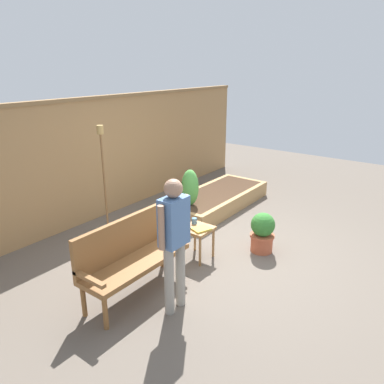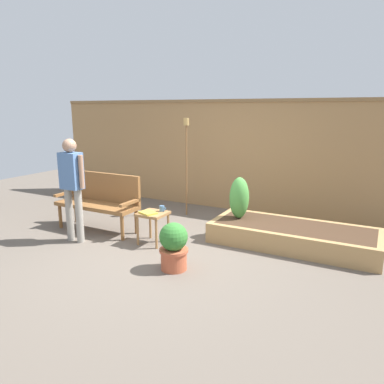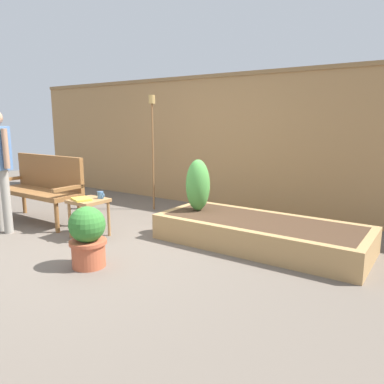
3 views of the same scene
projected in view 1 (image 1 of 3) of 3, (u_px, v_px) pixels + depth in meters
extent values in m
plane|color=#60564C|center=(222.00, 254.00, 5.46)|extent=(14.00, 14.00, 0.00)
cube|color=#A37A4C|center=(101.00, 159.00, 6.58)|extent=(8.40, 0.10, 2.10)
cube|color=olive|center=(95.00, 98.00, 6.23)|extent=(8.40, 0.14, 0.06)
cylinder|color=brown|center=(162.00, 254.00, 5.05)|extent=(0.06, 0.06, 0.40)
cylinder|color=brown|center=(183.00, 262.00, 4.84)|extent=(0.06, 0.06, 0.40)
cylinder|color=brown|center=(84.00, 300.00, 4.05)|extent=(0.06, 0.06, 0.40)
cylinder|color=brown|center=(105.00, 313.00, 3.85)|extent=(0.06, 0.06, 0.40)
cube|color=brown|center=(137.00, 263.00, 4.37)|extent=(1.44, 0.48, 0.06)
cube|color=brown|center=(123.00, 237.00, 4.40)|extent=(1.44, 0.06, 0.48)
cube|color=brown|center=(89.00, 279.00, 3.81)|extent=(0.06, 0.48, 0.04)
cube|color=brown|center=(173.00, 233.00, 4.85)|extent=(0.06, 0.48, 0.04)
cylinder|color=#9E7042|center=(195.00, 237.00, 5.49)|extent=(0.04, 0.04, 0.44)
cylinder|color=#9E7042|center=(213.00, 243.00, 5.31)|extent=(0.04, 0.04, 0.44)
cylinder|color=#9E7042|center=(181.00, 245.00, 5.24)|extent=(0.04, 0.04, 0.44)
cylinder|color=#9E7042|center=(200.00, 252.00, 5.06)|extent=(0.04, 0.04, 0.44)
cube|color=#9E7042|center=(197.00, 229.00, 5.20)|extent=(0.40, 0.40, 0.04)
cylinder|color=teal|center=(194.00, 221.00, 5.31)|extent=(0.07, 0.07, 0.09)
torus|color=teal|center=(196.00, 220.00, 5.34)|extent=(0.06, 0.01, 0.06)
cube|color=gold|center=(201.00, 229.00, 5.12)|extent=(0.29, 0.26, 0.03)
cylinder|color=#B75638|center=(262.00, 244.00, 5.51)|extent=(0.33, 0.33, 0.24)
cylinder|color=#B75638|center=(262.00, 236.00, 5.46)|extent=(0.36, 0.36, 0.04)
sphere|color=#33752D|center=(263.00, 225.00, 5.40)|extent=(0.36, 0.36, 0.36)
cube|color=#AD8451|center=(236.00, 204.00, 6.97)|extent=(2.40, 0.09, 0.30)
cube|color=#AD8451|center=(198.00, 195.00, 7.48)|extent=(2.40, 0.09, 0.30)
cube|color=#AD8451|center=(180.00, 218.00, 6.35)|extent=(0.09, 0.82, 0.30)
cube|color=#AD8451|center=(245.00, 185.00, 8.10)|extent=(0.09, 0.82, 0.30)
cube|color=#422D1E|center=(216.00, 199.00, 7.23)|extent=(2.22, 0.82, 0.30)
cylinder|color=brown|center=(190.00, 203.00, 6.51)|extent=(0.04, 0.04, 0.06)
ellipsoid|color=#4C9942|center=(190.00, 188.00, 6.42)|extent=(0.30, 0.30, 0.65)
cylinder|color=brown|center=(105.00, 188.00, 5.74)|extent=(0.03, 0.03, 1.68)
cylinder|color=#AD894C|center=(100.00, 130.00, 5.44)|extent=(0.10, 0.10, 0.13)
cylinder|color=gray|center=(180.00, 273.00, 4.19)|extent=(0.11, 0.11, 0.82)
cylinder|color=gray|center=(169.00, 281.00, 4.03)|extent=(0.11, 0.11, 0.82)
cube|color=#4C70A3|center=(174.00, 221.00, 3.89)|extent=(0.32, 0.20, 0.54)
cylinder|color=#9E755B|center=(185.00, 216.00, 4.04)|extent=(0.07, 0.07, 0.49)
cylinder|color=#9E755B|center=(161.00, 228.00, 3.74)|extent=(0.07, 0.07, 0.49)
sphere|color=#9E755B|center=(173.00, 188.00, 3.76)|extent=(0.20, 0.20, 0.20)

